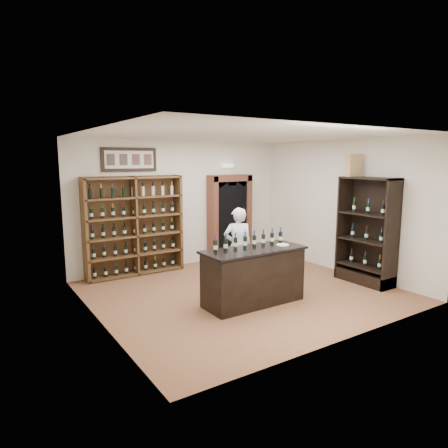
{
  "coord_description": "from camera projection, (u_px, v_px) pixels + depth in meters",
  "views": [
    {
      "loc": [
        -4.39,
        -6.06,
        2.55
      ],
      "look_at": [
        -0.24,
        0.3,
        1.32
      ],
      "focal_mm": 32.0,
      "sensor_mm": 36.0,
      "label": 1
    }
  ],
  "objects": [
    {
      "name": "counter_bottle_4",
      "position": [
        254.0,
        241.0,
        7.16
      ],
      "size": [
        0.07,
        0.07,
        0.3
      ],
      "color": "black",
      "rests_on": "tasting_counter"
    },
    {
      "name": "counter_bottle_5",
      "position": [
        263.0,
        240.0,
        7.27
      ],
      "size": [
        0.07,
        0.07,
        0.3
      ],
      "color": "black",
      "rests_on": "tasting_counter"
    },
    {
      "name": "floor",
      "position": [
        243.0,
        292.0,
        7.78
      ],
      "size": [
        5.5,
        5.5,
        0.0
      ],
      "primitive_type": "plane",
      "color": "brown",
      "rests_on": "ground"
    },
    {
      "name": "tasting_counter",
      "position": [
        253.0,
        276.0,
        7.1
      ],
      "size": [
        1.88,
        0.78,
        1.0
      ],
      "color": "black",
      "rests_on": "ground"
    },
    {
      "name": "emergency_light",
      "position": [
        227.0,
        166.0,
        10.07
      ],
      "size": [
        0.3,
        0.1,
        0.1
      ],
      "primitive_type": "cube",
      "color": "white",
      "rests_on": "wall_back"
    },
    {
      "name": "shopkeeper",
      "position": [
        238.0,
        246.0,
        8.13
      ],
      "size": [
        0.69,
        0.58,
        1.6
      ],
      "primitive_type": "imported",
      "rotation": [
        0.0,
        0.0,
        2.74
      ],
      "color": "white",
      "rests_on": "ground"
    },
    {
      "name": "counter_bottle_0",
      "position": [
        215.0,
        246.0,
        6.71
      ],
      "size": [
        0.07,
        0.07,
        0.3
      ],
      "color": "black",
      "rests_on": "tasting_counter"
    },
    {
      "name": "counter_bottle_1",
      "position": [
        226.0,
        245.0,
        6.82
      ],
      "size": [
        0.07,
        0.07,
        0.3
      ],
      "color": "black",
      "rests_on": "tasting_counter"
    },
    {
      "name": "wall_right",
      "position": [
        342.0,
        207.0,
        9.03
      ],
      "size": [
        0.04,
        5.0,
        3.0
      ],
      "primitive_type": "cube",
      "color": "silver",
      "rests_on": "ground"
    },
    {
      "name": "counter_bottle_6",
      "position": [
        272.0,
        238.0,
        7.38
      ],
      "size": [
        0.07,
        0.07,
        0.3
      ],
      "color": "black",
      "rests_on": "tasting_counter"
    },
    {
      "name": "ceiling",
      "position": [
        244.0,
        135.0,
        7.3
      ],
      "size": [
        5.5,
        5.5,
        0.0
      ],
      "primitive_type": "plane",
      "rotation": [
        3.14,
        0.0,
        0.0
      ],
      "color": "white",
      "rests_on": "wall_back"
    },
    {
      "name": "wall_left",
      "position": [
        97.0,
        230.0,
        6.06
      ],
      "size": [
        0.04,
        5.0,
        3.0
      ],
      "primitive_type": "cube",
      "color": "silver",
      "rests_on": "ground"
    },
    {
      "name": "wine_shelf",
      "position": [
        134.0,
        226.0,
        8.84
      ],
      "size": [
        2.2,
        0.38,
        2.2
      ],
      "color": "brown",
      "rests_on": "ground"
    },
    {
      "name": "framed_picture",
      "position": [
        129.0,
        160.0,
        8.72
      ],
      "size": [
        1.25,
        0.04,
        0.52
      ],
      "primitive_type": "cube",
      "color": "black",
      "rests_on": "wall_back"
    },
    {
      "name": "wine_crate",
      "position": [
        354.0,
        165.0,
        8.32
      ],
      "size": [
        0.35,
        0.19,
        0.46
      ],
      "primitive_type": "cube",
      "rotation": [
        0.0,
        0.0,
        -0.16
      ],
      "color": "tan",
      "rests_on": "side_cabinet"
    },
    {
      "name": "plate",
      "position": [
        283.0,
        245.0,
        7.29
      ],
      "size": [
        0.23,
        0.23,
        0.02
      ],
      "primitive_type": "cylinder",
      "color": "silver",
      "rests_on": "tasting_counter"
    },
    {
      "name": "arched_doorway",
      "position": [
        229.0,
        215.0,
        10.2
      ],
      "size": [
        1.17,
        0.35,
        2.17
      ],
      "color": "black",
      "rests_on": "ground"
    },
    {
      "name": "side_cabinet",
      "position": [
        367.0,
        247.0,
        8.28
      ],
      "size": [
        0.48,
        1.2,
        2.2
      ],
      "color": "black",
      "rests_on": "ground"
    },
    {
      "name": "counter_bottle_3",
      "position": [
        245.0,
        242.0,
        7.05
      ],
      "size": [
        0.07,
        0.07,
        0.3
      ],
      "color": "black",
      "rests_on": "tasting_counter"
    },
    {
      "name": "counter_bottle_7",
      "position": [
        280.0,
        237.0,
        7.49
      ],
      "size": [
        0.07,
        0.07,
        0.3
      ],
      "color": "black",
      "rests_on": "tasting_counter"
    },
    {
      "name": "wall_back",
      "position": [
        182.0,
        204.0,
        9.61
      ],
      "size": [
        5.5,
        0.04,
        3.0
      ],
      "primitive_type": "cube",
      "color": "silver",
      "rests_on": "ground"
    },
    {
      "name": "counter_bottle_2",
      "position": [
        236.0,
        244.0,
        6.93
      ],
      "size": [
        0.07,
        0.07,
        0.3
      ],
      "color": "black",
      "rests_on": "tasting_counter"
    }
  ]
}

